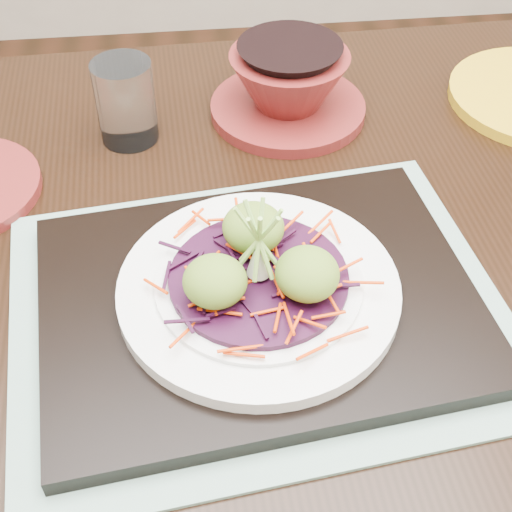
{
  "coord_description": "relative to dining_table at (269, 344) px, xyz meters",
  "views": [
    {
      "loc": [
        -0.08,
        -0.52,
        1.29
      ],
      "look_at": [
        -0.03,
        -0.09,
        0.86
      ],
      "focal_mm": 50.0,
      "sensor_mm": 36.0,
      "label": 1
    }
  ],
  "objects": [
    {
      "name": "white_plate",
      "position": [
        -0.02,
        -0.04,
        0.14
      ],
      "size": [
        0.24,
        0.24,
        0.02
      ],
      "color": "white",
      "rests_on": "serving_tray"
    },
    {
      "name": "terracotta_bowl_set",
      "position": [
        0.05,
        0.25,
        0.14
      ],
      "size": [
        0.24,
        0.24,
        0.08
      ],
      "rotation": [
        0.0,
        0.0,
        -0.39
      ],
      "color": "#5C1715",
      "rests_on": "dining_table"
    },
    {
      "name": "scallion_garnish",
      "position": [
        -0.02,
        -0.04,
        0.19
      ],
      "size": [
        0.06,
        0.06,
        0.08
      ],
      "primitive_type": null,
      "color": "#89BE4C",
      "rests_on": "cabbage_bed"
    },
    {
      "name": "water_glass",
      "position": [
        -0.13,
        0.23,
        0.15
      ],
      "size": [
        0.08,
        0.08,
        0.09
      ],
      "primitive_type": "cylinder",
      "rotation": [
        0.0,
        0.0,
        -0.37
      ],
      "color": "white",
      "rests_on": "dining_table"
    },
    {
      "name": "serving_tray",
      "position": [
        -0.02,
        -0.04,
        0.12
      ],
      "size": [
        0.4,
        0.32,
        0.02
      ],
      "primitive_type": "cube",
      "rotation": [
        0.0,
        0.0,
        0.11
      ],
      "color": "black",
      "rests_on": "placemat"
    },
    {
      "name": "dining_table",
      "position": [
        0.0,
        0.0,
        0.0
      ],
      "size": [
        1.34,
        0.92,
        0.82
      ],
      "rotation": [
        0.0,
        0.0,
        0.04
      ],
      "color": "black",
      "rests_on": "ground"
    },
    {
      "name": "guacamole_scoops",
      "position": [
        -0.02,
        -0.05,
        0.17
      ],
      "size": [
        0.13,
        0.12,
        0.04
      ],
      "color": "olive",
      "rests_on": "cabbage_bed"
    },
    {
      "name": "placemat",
      "position": [
        -0.02,
        -0.04,
        0.11
      ],
      "size": [
        0.46,
        0.38,
        0.0
      ],
      "primitive_type": "cube",
      "rotation": [
        0.0,
        0.0,
        0.11
      ],
      "color": "#7CA18C",
      "rests_on": "dining_table"
    },
    {
      "name": "cabbage_bed",
      "position": [
        -0.02,
        -0.04,
        0.15
      ],
      "size": [
        0.15,
        0.15,
        0.01
      ],
      "primitive_type": "cylinder",
      "color": "#2E0926",
      "rests_on": "white_plate"
    },
    {
      "name": "carrot_julienne",
      "position": [
        -0.02,
        -0.04,
        0.16
      ],
      "size": [
        0.18,
        0.18,
        0.01
      ],
      "primitive_type": null,
      "color": "red",
      "rests_on": "cabbage_bed"
    }
  ]
}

